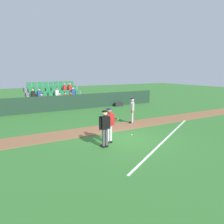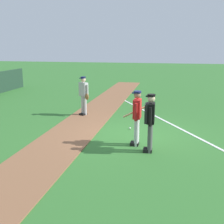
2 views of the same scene
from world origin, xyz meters
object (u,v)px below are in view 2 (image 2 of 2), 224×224
(runner_grey_jersey, at_px, (84,95))
(baseball, at_px, (130,128))
(umpire_home_plate, at_px, (150,120))
(batter_red_jersey, at_px, (137,116))

(runner_grey_jersey, relative_size, baseball, 23.78)
(umpire_home_plate, bearing_deg, runner_grey_jersey, 39.86)
(batter_red_jersey, height_order, runner_grey_jersey, same)
(batter_red_jersey, relative_size, umpire_home_plate, 1.00)
(batter_red_jersey, distance_m, runner_grey_jersey, 4.41)
(umpire_home_plate, bearing_deg, baseball, 22.28)
(batter_red_jersey, distance_m, umpire_home_plate, 0.67)
(batter_red_jersey, bearing_deg, baseball, 14.98)
(umpire_home_plate, xyz_separation_m, baseball, (2.19, 0.90, -0.96))
(batter_red_jersey, bearing_deg, umpire_home_plate, -138.20)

